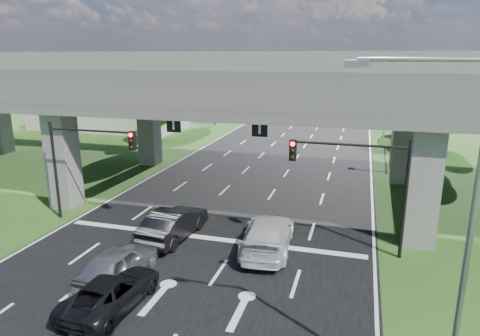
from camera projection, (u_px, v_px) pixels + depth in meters
The scene contains 19 objects.
ground at pixel (183, 268), 20.36m from camera, with size 160.00×160.00×0.00m, color #1E4315.
road at pixel (240, 201), 29.65m from camera, with size 18.00×120.00×0.03m, color black.
overpass at pixel (248, 83), 29.49m from camera, with size 80.00×15.00×10.00m.
warehouse at pixel (110, 113), 59.31m from camera, with size 20.00×10.00×4.00m, color #9E9E99.
signal_right at pixel (360, 174), 20.87m from camera, with size 5.76×0.54×6.00m.
signal_left at pixel (84, 154), 25.04m from camera, with size 5.76×0.54×6.00m.
streetlight_near at pixel (454, 220), 10.60m from camera, with size 3.38×0.25×10.00m.
streetlight_far at pixel (391, 101), 38.48m from camera, with size 3.38×0.25×10.00m.
streetlight_beyond at pixel (384, 88), 53.35m from camera, with size 3.38×0.25×10.00m.
tree_left_near at pixel (159, 102), 47.02m from camera, with size 4.50×4.50×7.80m.
tree_left_mid at pixel (166, 100), 55.42m from camera, with size 3.91×3.90×6.76m.
tree_left_far at pixel (215, 89), 61.54m from camera, with size 4.80×4.80×8.32m.
tree_right_near at pixel (419, 111), 41.76m from camera, with size 4.20×4.20×7.28m.
tree_right_mid at pixel (439, 107), 48.48m from camera, with size 3.91×3.90×6.76m.
tree_right_far at pixel (398, 94), 56.81m from camera, with size 4.50×4.50×7.80m.
car_silver at pixel (118, 264), 19.00m from camera, with size 1.83×4.55×1.55m, color #ADB0B5.
car_dark at pixel (174, 223), 23.40m from camera, with size 1.81×5.18×1.71m, color black.
car_white at pixel (268, 234), 21.99m from camera, with size 2.38×5.84×1.70m, color #BCBCBC.
car_trailing at pixel (111, 292), 16.99m from camera, with size 2.23×4.83×1.34m, color black.
Camera 1 is at (7.71, -17.00, 9.79)m, focal length 32.00 mm.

